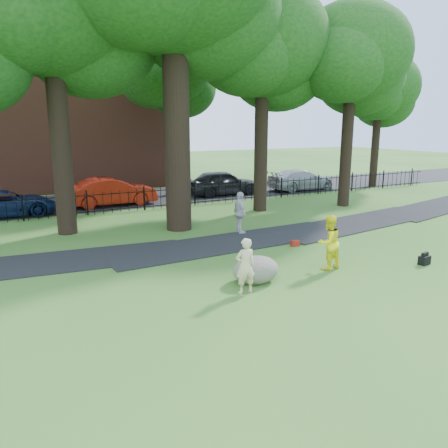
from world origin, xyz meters
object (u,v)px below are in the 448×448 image
man (329,242)px  woman (245,266)px  red_sedan (112,192)px  boulder (256,268)px

man → woman: bearing=4.2°
man → red_sedan: 14.83m
boulder → red_sedan: bearing=92.8°
man → boulder: 2.70m
man → red_sedan: (-3.35, 14.44, -0.07)m
man → boulder: man is taller
boulder → woman: bearing=-139.7°
woman → red_sedan: bearing=-86.3°
man → red_sedan: man is taller
man → boulder: size_ratio=1.24×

